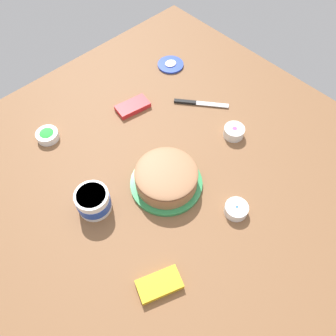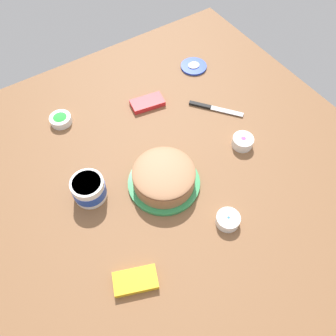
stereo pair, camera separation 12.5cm
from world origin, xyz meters
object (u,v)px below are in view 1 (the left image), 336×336
Objects in this scene: frosting_tub_lid at (171,65)px; sprinkle_bowl_green at (47,135)px; sprinkle_bowl_rainbow at (234,131)px; candy_box_upper at (133,107)px; spreading_knife at (196,103)px; sprinkle_bowl_blue at (236,209)px; frosted_cake at (166,178)px; candy_box_lower at (159,284)px; frosting_tub at (93,201)px.

sprinkle_bowl_green is (0.66, -0.02, 0.01)m from frosting_tub_lid.
sprinkle_bowl_rainbow is 0.59× the size of candy_box_upper.
sprinkle_bowl_rainbow is (0.11, 0.48, 0.02)m from frosting_tub_lid.
spreading_knife is at bearing 153.94° from sprinkle_bowl_green.
sprinkle_bowl_blue is at bearing 94.62° from candy_box_upper.
candy_box_lower is at bearing 43.39° from frosted_cake.
sprinkle_bowl_blue is at bearing 111.80° from frosted_cake.
spreading_knife is (-0.37, -0.21, -0.04)m from frosted_cake.
sprinkle_bowl_blue is (-0.10, 0.25, -0.02)m from frosted_cake.
sprinkle_bowl_blue reaches higher than candy_box_lower.
frosted_cake is 0.37m from candy_box_lower.
frosting_tub_lid reaches higher than spreading_knife.
frosted_cake is 3.24× the size of sprinkle_bowl_blue.
candy_box_lower is 0.75m from candy_box_upper.
sprinkle_bowl_green is 0.65× the size of candy_box_lower.
candy_box_upper reaches higher than frosting_tub_lid.
frosted_cake is at bearing 157.23° from frosting_tub.
sprinkle_bowl_green is at bearing -26.06° from spreading_knife.
frosted_cake is at bearing -68.20° from sprinkle_bowl_blue.
sprinkle_bowl_rainbow reaches higher than frosting_tub_lid.
candy_box_upper is at bearing -145.92° from frosting_tub.
spreading_knife is (0.09, 0.26, -0.00)m from frosting_tub_lid.
frosting_tub is 1.44× the size of sprinkle_bowl_rainbow.
frosting_tub is at bearing 26.93° from frosting_tub_lid.
candy_box_lower reaches higher than frosting_tub_lid.
spreading_knife is 2.38× the size of sprinkle_bowl_rainbow.
spreading_knife is at bearing 70.31° from frosting_tub_lid.
candy_box_lower is 0.97× the size of candy_box_upper.
candy_box_lower is at bearing 65.91° from candy_box_upper.
frosting_tub is at bearing 9.53° from spreading_knife.
sprinkle_bowl_blue reaches higher than candy_box_upper.
candy_box_upper is (0.20, -0.39, -0.01)m from sprinkle_bowl_rainbow.
sprinkle_bowl_rainbow is (-0.60, 0.12, -0.02)m from frosting_tub.
candy_box_upper is (-0.06, -0.62, -0.01)m from sprinkle_bowl_blue.
candy_box_lower is (0.07, 0.74, -0.01)m from sprinkle_bowl_green.
frosting_tub is 0.88× the size of candy_box_lower.
candy_box_lower is at bearing 35.69° from spreading_knife.
frosting_tub is at bearing 82.51° from sprinkle_bowl_green.
frosting_tub is 0.97× the size of frosting_tub_lid.
spreading_knife is 0.27m from candy_box_upper.
frosting_tub_lid is 0.32m from candy_box_upper.
frosting_tub reaches higher than sprinkle_bowl_green.
sprinkle_bowl_blue is at bearing 111.93° from sprinkle_bowl_green.
candy_box_lower is (0.36, 0.00, -0.01)m from sprinkle_bowl_blue.
frosted_cake is 0.52m from sprinkle_bowl_green.
candy_box_lower is (0.27, 0.25, -0.03)m from frosted_cake.
sprinkle_bowl_blue is 0.36m from candy_box_lower.
sprinkle_bowl_green is (0.57, -0.28, 0.01)m from spreading_knife.
frosting_tub is 0.63m from spreading_knife.
frosted_cake is 0.27m from sprinkle_bowl_blue.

